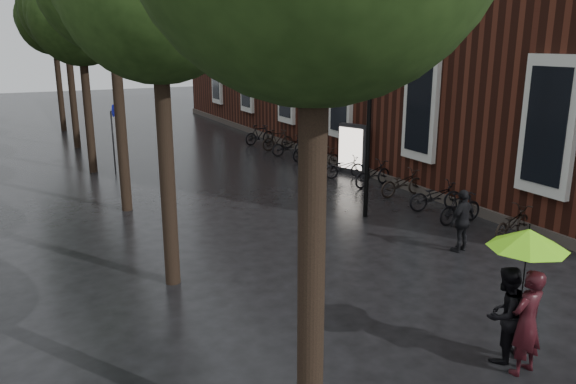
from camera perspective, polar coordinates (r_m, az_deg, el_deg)
brick_building at (r=29.44m, az=10.02°, el=16.59°), size 10.20×33.20×12.00m
street_trees at (r=20.42m, az=-19.27°, el=17.74°), size 4.33×34.03×8.91m
person_burgundy at (r=9.71m, az=23.09°, el=-12.09°), size 0.68×0.49×1.75m
person_black at (r=9.97m, az=21.15°, el=-11.51°), size 0.86×0.70×1.63m
lime_umbrella at (r=9.37m, az=23.22°, el=-4.39°), size 1.23×1.23×1.80m
pedestrian_walking at (r=14.59m, az=17.29°, el=-2.81°), size 1.00×0.60×1.59m
parked_bicycles at (r=21.76m, az=6.09°, el=2.68°), size 2.08×16.75×1.01m
ad_lightbox at (r=22.23m, az=6.67°, el=4.33°), size 0.30×1.32×1.98m
lamp_post at (r=16.44m, az=8.19°, el=6.91°), size 0.24×0.24×4.63m
cycle_sign at (r=23.52m, az=-17.34°, el=6.27°), size 0.14×0.49×2.69m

